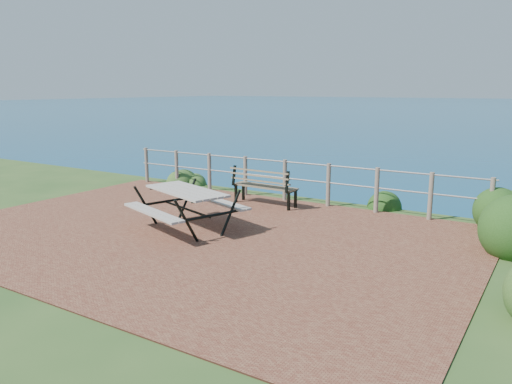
{
  "coord_description": "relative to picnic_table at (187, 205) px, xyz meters",
  "views": [
    {
      "loc": [
        5.76,
        -7.12,
        2.71
      ],
      "look_at": [
        0.75,
        0.84,
        0.75
      ],
      "focal_mm": 35.0,
      "sensor_mm": 36.0,
      "label": 1
    }
  ],
  "objects": [
    {
      "name": "park_bench",
      "position": [
        0.2,
        2.59,
        0.09
      ],
      "size": [
        1.62,
        0.47,
        0.9
      ],
      "rotation": [
        0.0,
        0.0,
        -0.05
      ],
      "color": "brown",
      "rests_on": "ground"
    },
    {
      "name": "safety_railing",
      "position": [
        0.34,
        3.28,
        0.07
      ],
      "size": [
        9.4,
        0.1,
        1.0
      ],
      "color": "#6B5B4C",
      "rests_on": "ground"
    },
    {
      "name": "ground",
      "position": [
        0.34,
        -0.07,
        -0.5
      ],
      "size": [
        10.0,
        7.0,
        0.12
      ],
      "primitive_type": "cube",
      "color": "brown",
      "rests_on": "ground"
    },
    {
      "name": "shrub_right_edge",
      "position": [
        5.3,
        3.36,
        -0.5
      ],
      "size": [
        1.11,
        1.11,
        1.58
      ],
      "primitive_type": "ellipsoid",
      "color": "#1B3D12",
      "rests_on": "ground"
    },
    {
      "name": "picnic_table",
      "position": [
        0.0,
        0.0,
        0.0
      ],
      "size": [
        2.01,
        1.55,
        0.79
      ],
      "rotation": [
        0.0,
        0.0,
        -0.33
      ],
      "color": "#A59F94",
      "rests_on": "ground"
    },
    {
      "name": "shrub_lip_west",
      "position": [
        -3.08,
        3.73,
        -0.5
      ],
      "size": [
        0.82,
        0.82,
        0.58
      ],
      "primitive_type": "ellipsoid",
      "color": "#27491B",
      "rests_on": "ground"
    },
    {
      "name": "shrub_lip_east",
      "position": [
        2.7,
        3.96,
        -0.5
      ],
      "size": [
        0.87,
        0.87,
        0.66
      ],
      "primitive_type": "ellipsoid",
      "color": "#1B3D12",
      "rests_on": "ground"
    }
  ]
}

